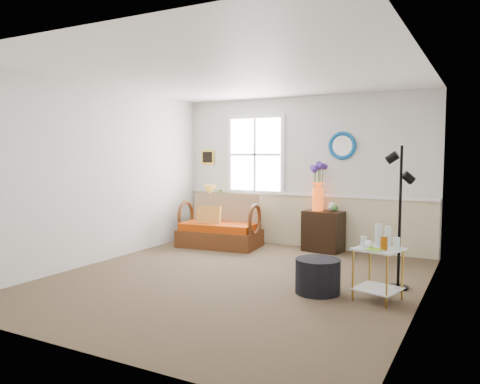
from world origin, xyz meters
The scene contains 19 objects.
floor centered at (0.00, 0.00, 0.00)m, with size 4.50×5.00×0.01m, color brown.
ceiling centered at (0.00, 0.00, 2.60)m, with size 4.50×5.00×0.01m, color white.
walls centered at (0.00, 0.00, 1.30)m, with size 4.51×5.01×2.60m.
wainscot centered at (0.00, 2.48, 0.45)m, with size 4.46×0.02×0.90m, color #BFB68E.
chair_rail centered at (0.00, 2.47, 0.92)m, with size 4.46×0.04×0.06m, color white.
window centered at (-0.90, 2.47, 1.60)m, with size 1.14×0.06×1.44m, color white, non-canonical shape.
picture centered at (-1.92, 2.48, 1.55)m, with size 0.28×0.03×0.28m, color gold.
mirror centered at (0.70, 2.48, 1.75)m, with size 0.47×0.47×0.07m, color #0E69B2.
loveseat centered at (-1.25, 1.78, 0.45)m, with size 1.37×0.78×0.90m, color brown, non-canonical shape.
throw_pillow centered at (-1.40, 1.66, 0.50)m, with size 0.42×0.10×0.42m, color #CE6325, non-canonical shape.
lamp_stand centered at (-1.74, 2.30, 0.29)m, with size 0.33×0.33×0.58m, color black, non-canonical shape.
table_lamp centered at (-1.75, 2.27, 0.81)m, with size 0.25×0.25×0.45m, color #C58229, non-canonical shape.
potted_plant centered at (-1.62, 2.34, 0.73)m, with size 0.34×0.38×0.30m, color #387129.
cabinet centered at (0.47, 2.26, 0.33)m, with size 0.63×0.40×0.67m, color black, non-canonical shape.
flower_vase centered at (0.35, 2.29, 1.07)m, with size 0.23×0.23×0.79m, color #E24911, non-canonical shape.
side_table centered at (1.82, 0.02, 0.29)m, with size 0.46×0.46×0.59m, color #AA8124, non-canonical shape.
tabletop_items centered at (1.83, 0.06, 0.71)m, with size 0.40×0.40×0.24m, color silver, non-canonical shape.
floor_lamp centered at (1.94, 0.61, 0.86)m, with size 0.25×0.25×1.72m, color black, non-canonical shape.
ottoman centered at (1.15, -0.03, 0.20)m, with size 0.52×0.52×0.40m, color black.
Camera 1 is at (2.86, -5.16, 1.62)m, focal length 35.00 mm.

